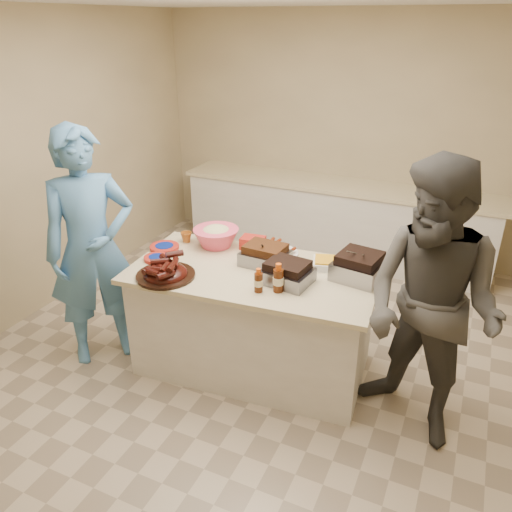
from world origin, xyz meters
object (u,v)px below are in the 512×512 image
at_px(mustard_bottle, 247,258).
at_px(guest_blue, 108,351).
at_px(rib_platter, 166,277).
at_px(roasting_pan, 358,278).
at_px(island, 253,365).
at_px(bbq_bottle_b, 258,291).
at_px(guest_gray, 410,425).
at_px(plastic_cup, 187,242).
at_px(bbq_bottle_a, 278,291).
at_px(coleslaw_bowl, 217,246).

height_order(mustard_bottle, guest_blue, mustard_bottle).
xyz_separation_m(rib_platter, roasting_pan, (1.28, 0.57, 0.00)).
bearing_deg(island, guest_blue, -169.09).
relative_size(bbq_bottle_b, guest_gray, 0.09).
bearing_deg(guest_blue, island, -33.88).
height_order(island, plastic_cup, plastic_cup).
height_order(rib_platter, mustard_bottle, rib_platter).
xyz_separation_m(bbq_bottle_b, guest_gray, (1.12, 0.12, -0.87)).
xyz_separation_m(bbq_bottle_a, mustard_bottle, (-0.42, 0.39, 0.00)).
bearing_deg(guest_blue, roasting_pan, -33.77).
distance_m(mustard_bottle, guest_blue, 1.49).
bearing_deg(bbq_bottle_a, guest_gray, 3.22).
height_order(mustard_bottle, plastic_cup, mustard_bottle).
distance_m(bbq_bottle_b, plastic_cup, 1.04).
height_order(coleslaw_bowl, bbq_bottle_a, coleslaw_bowl).
bearing_deg(plastic_cup, roasting_pan, -1.50).
relative_size(island, mustard_bottle, 15.94).
relative_size(island, guest_blue, 0.96).
bearing_deg(island, mustard_bottle, 121.64).
xyz_separation_m(roasting_pan, guest_blue, (-1.96, -0.56, -0.87)).
bearing_deg(roasting_pan, guest_gray, -25.31).
relative_size(island, guest_gray, 0.97).
height_order(roasting_pan, guest_blue, roasting_pan).
bearing_deg(guest_gray, guest_blue, -148.07).
relative_size(plastic_cup, guest_blue, 0.05).
height_order(plastic_cup, guest_blue, plastic_cup).
xyz_separation_m(roasting_pan, mustard_bottle, (-0.87, -0.03, 0.00)).
height_order(bbq_bottle_b, guest_blue, bbq_bottle_b).
bearing_deg(mustard_bottle, plastic_cup, 173.15).
distance_m(roasting_pan, guest_blue, 2.22).
bearing_deg(coleslaw_bowl, bbq_bottle_a, -33.40).
distance_m(rib_platter, bbq_bottle_b, 0.71).
bearing_deg(mustard_bottle, guest_gray, -13.33).
height_order(bbq_bottle_a, mustard_bottle, bbq_bottle_a).
xyz_separation_m(island, mustard_bottle, (-0.13, 0.18, 0.87)).
distance_m(bbq_bottle_a, guest_blue, 1.74).
bearing_deg(plastic_cup, bbq_bottle_a, -24.40).
bearing_deg(guest_gray, coleslaw_bowl, -166.55).
xyz_separation_m(bbq_bottle_a, plastic_cup, (-1.02, 0.46, 0.00)).
distance_m(rib_platter, mustard_bottle, 0.67).
height_order(plastic_cup, guest_gray, plastic_cup).
xyz_separation_m(island, rib_platter, (-0.54, -0.35, 0.87)).
bearing_deg(bbq_bottle_a, mustard_bottle, 137.00).
distance_m(roasting_pan, plastic_cup, 1.48).
distance_m(coleslaw_bowl, plastic_cup, 0.27).
height_order(mustard_bottle, guest_gray, mustard_bottle).
relative_size(rib_platter, guest_gray, 0.23).
bearing_deg(plastic_cup, mustard_bottle, -6.85).
distance_m(roasting_pan, bbq_bottle_a, 0.62).
bearing_deg(bbq_bottle_b, bbq_bottle_a, 25.92).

